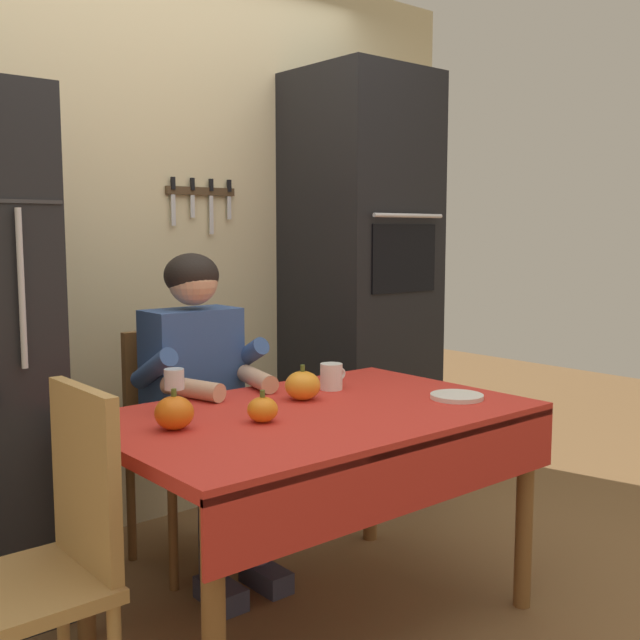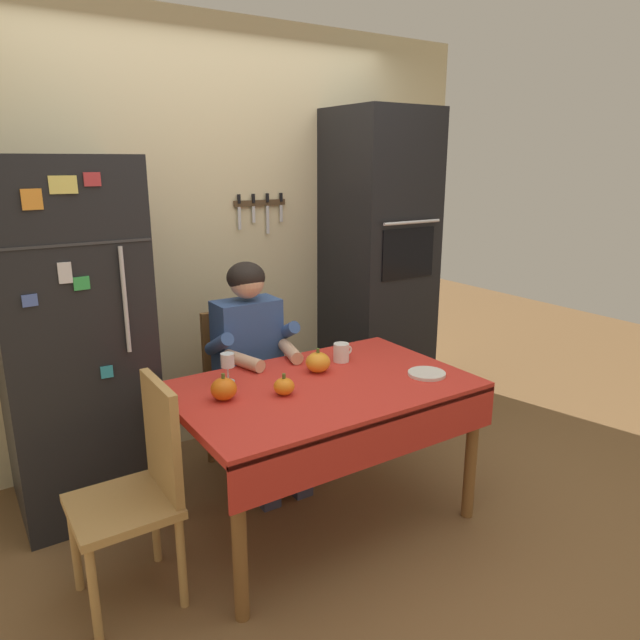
{
  "view_description": "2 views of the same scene",
  "coord_description": "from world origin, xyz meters",
  "px_view_note": "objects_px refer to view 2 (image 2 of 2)",
  "views": [
    {
      "loc": [
        -1.57,
        -1.8,
        1.33
      ],
      "look_at": [
        0.1,
        0.18,
        1.02
      ],
      "focal_mm": 42.76,
      "sensor_mm": 36.0,
      "label": 1
    },
    {
      "loc": [
        -1.44,
        -2.08,
        1.77
      ],
      "look_at": [
        0.05,
        0.2,
        1.02
      ],
      "focal_mm": 32.73,
      "sensor_mm": 36.0,
      "label": 2
    }
  ],
  "objects_px": {
    "wall_oven": "(378,270)",
    "chair_left_side": "(141,483)",
    "seated_person": "(253,354)",
    "wine_glass": "(228,362)",
    "pumpkin_small": "(284,386)",
    "refrigerator": "(72,339)",
    "dining_table": "(325,401)",
    "chair_behind_person": "(240,382)",
    "coffee_mug": "(341,352)",
    "pumpkin_large": "(224,389)",
    "pumpkin_medium": "(318,362)",
    "serving_tray": "(427,374)"
  },
  "relations": [
    {
      "from": "dining_table",
      "to": "chair_left_side",
      "type": "height_order",
      "value": "chair_left_side"
    },
    {
      "from": "refrigerator",
      "to": "wine_glass",
      "type": "bearing_deg",
      "value": -45.9
    },
    {
      "from": "refrigerator",
      "to": "dining_table",
      "type": "distance_m",
      "value": 1.32
    },
    {
      "from": "wall_oven",
      "to": "pumpkin_small",
      "type": "height_order",
      "value": "wall_oven"
    },
    {
      "from": "wine_glass",
      "to": "pumpkin_small",
      "type": "relative_size",
      "value": 1.44
    },
    {
      "from": "wall_oven",
      "to": "chair_behind_person",
      "type": "xyz_separation_m",
      "value": [
        -1.13,
        -0.13,
        -0.54
      ]
    },
    {
      "from": "chair_behind_person",
      "to": "coffee_mug",
      "type": "xyz_separation_m",
      "value": [
        0.34,
        -0.56,
        0.28
      ]
    },
    {
      "from": "refrigerator",
      "to": "serving_tray",
      "type": "height_order",
      "value": "refrigerator"
    },
    {
      "from": "seated_person",
      "to": "coffee_mug",
      "type": "xyz_separation_m",
      "value": [
        0.34,
        -0.37,
        0.05
      ]
    },
    {
      "from": "pumpkin_large",
      "to": "chair_behind_person",
      "type": "bearing_deg",
      "value": 59.99
    },
    {
      "from": "chair_left_side",
      "to": "dining_table",
      "type": "bearing_deg",
      "value": 0.31
    },
    {
      "from": "wall_oven",
      "to": "chair_left_side",
      "type": "xyz_separation_m",
      "value": [
        -1.95,
        -0.93,
        -0.54
      ]
    },
    {
      "from": "chair_behind_person",
      "to": "chair_left_side",
      "type": "xyz_separation_m",
      "value": [
        -0.83,
        -0.8,
        0.0
      ]
    },
    {
      "from": "refrigerator",
      "to": "chair_left_side",
      "type": "distance_m",
      "value": 0.97
    },
    {
      "from": "chair_left_side",
      "to": "pumpkin_medium",
      "type": "distance_m",
      "value": 1.02
    },
    {
      "from": "wall_oven",
      "to": "pumpkin_small",
      "type": "bearing_deg",
      "value": -144.12
    },
    {
      "from": "wine_glass",
      "to": "pumpkin_medium",
      "type": "height_order",
      "value": "wine_glass"
    },
    {
      "from": "wine_glass",
      "to": "seated_person",
      "type": "bearing_deg",
      "value": 47.24
    },
    {
      "from": "wine_glass",
      "to": "serving_tray",
      "type": "distance_m",
      "value": 0.98
    },
    {
      "from": "wine_glass",
      "to": "pumpkin_small",
      "type": "bearing_deg",
      "value": -62.45
    },
    {
      "from": "chair_left_side",
      "to": "pumpkin_large",
      "type": "xyz_separation_m",
      "value": [
        0.42,
        0.1,
        0.28
      ]
    },
    {
      "from": "serving_tray",
      "to": "wine_glass",
      "type": "bearing_deg",
      "value": 152.24
    },
    {
      "from": "pumpkin_medium",
      "to": "serving_tray",
      "type": "height_order",
      "value": "pumpkin_medium"
    },
    {
      "from": "chair_left_side",
      "to": "coffee_mug",
      "type": "height_order",
      "value": "chair_left_side"
    },
    {
      "from": "serving_tray",
      "to": "wall_oven",
      "type": "bearing_deg",
      "value": 63.14
    },
    {
      "from": "dining_table",
      "to": "chair_behind_person",
      "type": "height_order",
      "value": "chair_behind_person"
    },
    {
      "from": "seated_person",
      "to": "serving_tray",
      "type": "height_order",
      "value": "seated_person"
    },
    {
      "from": "serving_tray",
      "to": "chair_behind_person",
      "type": "bearing_deg",
      "value": 120.67
    },
    {
      "from": "coffee_mug",
      "to": "wine_glass",
      "type": "bearing_deg",
      "value": 175.37
    },
    {
      "from": "chair_behind_person",
      "to": "seated_person",
      "type": "xyz_separation_m",
      "value": [
        0.0,
        -0.19,
        0.23
      ]
    },
    {
      "from": "seated_person",
      "to": "wine_glass",
      "type": "xyz_separation_m",
      "value": [
        -0.29,
        -0.32,
        0.1
      ]
    },
    {
      "from": "seated_person",
      "to": "wine_glass",
      "type": "height_order",
      "value": "seated_person"
    },
    {
      "from": "wall_oven",
      "to": "pumpkin_large",
      "type": "height_order",
      "value": "wall_oven"
    },
    {
      "from": "chair_left_side",
      "to": "pumpkin_large",
      "type": "bearing_deg",
      "value": 13.79
    },
    {
      "from": "refrigerator",
      "to": "chair_left_side",
      "type": "relative_size",
      "value": 1.94
    },
    {
      "from": "wall_oven",
      "to": "wine_glass",
      "type": "xyz_separation_m",
      "value": [
        -1.42,
        -0.64,
        -0.21
      ]
    },
    {
      "from": "wall_oven",
      "to": "dining_table",
      "type": "bearing_deg",
      "value": -138.69
    },
    {
      "from": "chair_left_side",
      "to": "pumpkin_large",
      "type": "distance_m",
      "value": 0.52
    },
    {
      "from": "coffee_mug",
      "to": "pumpkin_medium",
      "type": "relative_size",
      "value": 0.89
    },
    {
      "from": "coffee_mug",
      "to": "serving_tray",
      "type": "height_order",
      "value": "coffee_mug"
    },
    {
      "from": "wall_oven",
      "to": "seated_person",
      "type": "bearing_deg",
      "value": -164.18
    },
    {
      "from": "dining_table",
      "to": "chair_behind_person",
      "type": "bearing_deg",
      "value": 95.44
    },
    {
      "from": "dining_table",
      "to": "coffee_mug",
      "type": "relative_size",
      "value": 12.61
    },
    {
      "from": "wall_oven",
      "to": "pumpkin_small",
      "type": "xyz_separation_m",
      "value": [
        -1.27,
        -0.92,
        -0.27
      ]
    },
    {
      "from": "seated_person",
      "to": "chair_left_side",
      "type": "relative_size",
      "value": 1.34
    },
    {
      "from": "pumpkin_large",
      "to": "coffee_mug",
      "type": "bearing_deg",
      "value": 10.33
    },
    {
      "from": "wall_oven",
      "to": "chair_left_side",
      "type": "distance_m",
      "value": 2.23
    },
    {
      "from": "refrigerator",
      "to": "wine_glass",
      "type": "xyz_separation_m",
      "value": [
        0.58,
        -0.6,
        -0.06
      ]
    },
    {
      "from": "refrigerator",
      "to": "seated_person",
      "type": "xyz_separation_m",
      "value": [
        0.87,
        -0.28,
        -0.16
      ]
    },
    {
      "from": "dining_table",
      "to": "pumpkin_medium",
      "type": "bearing_deg",
      "value": 67.57
    }
  ]
}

